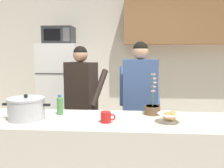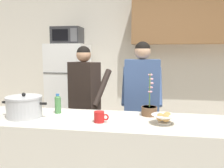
% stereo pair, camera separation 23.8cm
% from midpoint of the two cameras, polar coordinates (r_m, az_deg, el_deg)
% --- Properties ---
extents(back_wall_unit, '(6.00, 0.48, 2.60)m').
position_cam_midpoint_polar(back_wall_unit, '(4.31, 9.01, 6.85)').
color(back_wall_unit, silver).
rests_on(back_wall_unit, ground).
extents(kitchen_island, '(2.46, 0.68, 0.92)m').
position_cam_midpoint_polar(kitchen_island, '(2.35, 0.74, -19.33)').
color(kitchen_island, silver).
rests_on(kitchen_island, ground).
extents(refrigerator, '(0.64, 0.68, 1.66)m').
position_cam_midpoint_polar(refrigerator, '(4.18, -8.60, -2.01)').
color(refrigerator, white).
rests_on(refrigerator, ground).
extents(microwave, '(0.48, 0.37, 0.28)m').
position_cam_midpoint_polar(microwave, '(4.11, -8.97, 11.38)').
color(microwave, '#2D2D30').
rests_on(microwave, refrigerator).
extents(person_near_pot, '(0.60, 0.56, 1.60)m').
position_cam_midpoint_polar(person_near_pot, '(3.13, -4.42, -2.11)').
color(person_near_pot, '#33384C').
rests_on(person_near_pot, ground).
extents(person_by_sink, '(0.51, 0.43, 1.65)m').
position_cam_midpoint_polar(person_by_sink, '(2.95, 9.47, -2.10)').
color(person_by_sink, black).
rests_on(person_by_sink, ground).
extents(cooking_pot, '(0.44, 0.33, 0.23)m').
position_cam_midpoint_polar(cooking_pot, '(2.33, -17.59, -5.23)').
color(cooking_pot, silver).
rests_on(cooking_pot, kitchen_island).
extents(coffee_mug, '(0.13, 0.09, 0.10)m').
position_cam_midpoint_polar(coffee_mug, '(2.07, 0.28, -7.93)').
color(coffee_mug, red).
rests_on(coffee_mug, kitchen_island).
extents(bread_bowl, '(0.22, 0.22, 0.10)m').
position_cam_midpoint_polar(bread_bowl, '(2.10, 15.64, -7.95)').
color(bread_bowl, white).
rests_on(bread_bowl, kitchen_island).
extents(bottle_near_edge, '(0.06, 0.06, 0.20)m').
position_cam_midpoint_polar(bottle_near_edge, '(2.40, -10.11, -4.71)').
color(bottle_near_edge, '#4C8C4C').
rests_on(bottle_near_edge, kitchen_island).
extents(potted_orchid, '(0.15, 0.15, 0.41)m').
position_cam_midpoint_polar(potted_orchid, '(2.34, 11.86, -5.86)').
color(potted_orchid, brown).
rests_on(potted_orchid, kitchen_island).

